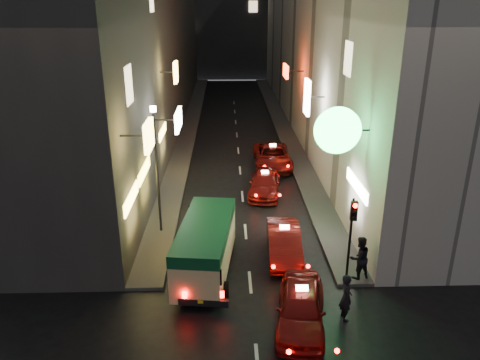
{
  "coord_description": "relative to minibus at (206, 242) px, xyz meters",
  "views": [
    {
      "loc": [
        -0.92,
        -7.88,
        10.82
      ],
      "look_at": [
        -0.28,
        13.0,
        2.77
      ],
      "focal_mm": 35.0,
      "sensor_mm": 36.0,
      "label": 1
    }
  ],
  "objects": [
    {
      "name": "traffic_light",
      "position": [
        5.82,
        -0.73,
        1.2
      ],
      "size": [
        0.26,
        0.43,
        3.5
      ],
      "color": "black",
      "rests_on": "sidewalk_right"
    },
    {
      "name": "lamp_post",
      "position": [
        -2.38,
        3.79,
        2.24
      ],
      "size": [
        0.28,
        0.28,
        6.22
      ],
      "color": "black",
      "rests_on": "sidewalk_left"
    },
    {
      "name": "sidewalk_left",
      "position": [
        -2.43,
        24.79,
        -1.41
      ],
      "size": [
        1.5,
        52.0,
        0.15
      ],
      "primitive_type": "cube",
      "color": "#42403E",
      "rests_on": "ground"
    },
    {
      "name": "minibus",
      "position": [
        0.0,
        0.0,
        0.0
      ],
      "size": [
        2.56,
        5.68,
        2.35
      ],
      "color": "beige",
      "rests_on": "ground"
    },
    {
      "name": "taxi_far",
      "position": [
        4.09,
        13.53,
        -0.63
      ],
      "size": [
        2.21,
        5.39,
        1.88
      ],
      "color": "maroon",
      "rests_on": "ground"
    },
    {
      "name": "building_right",
      "position": [
        9.81,
        24.79,
        7.51
      ],
      "size": [
        8.31,
        52.0,
        18.0
      ],
      "color": "#BAB5AB",
      "rests_on": "ground"
    },
    {
      "name": "sidewalk_right",
      "position": [
        6.07,
        24.79,
        -1.41
      ],
      "size": [
        1.5,
        52.0,
        0.15
      ],
      "primitive_type": "cube",
      "color": "#42403E",
      "rests_on": "ground"
    },
    {
      "name": "taxi_near",
      "position": [
        3.47,
        -3.42,
        -0.65
      ],
      "size": [
        3.0,
        5.51,
        1.83
      ],
      "color": "maroon",
      "rests_on": "ground"
    },
    {
      "name": "taxi_third",
      "position": [
        3.16,
        8.73,
        -0.74
      ],
      "size": [
        2.54,
        4.87,
        1.65
      ],
      "color": "maroon",
      "rests_on": "ground"
    },
    {
      "name": "pedestrian_crossing",
      "position": [
        5.12,
        -3.15,
        -0.45
      ],
      "size": [
        0.5,
        0.72,
        2.06
      ],
      "primitive_type": "imported",
      "rotation": [
        0.0,
        0.0,
        1.67
      ],
      "color": "black",
      "rests_on": "ground"
    },
    {
      "name": "pedestrian_sidewalk",
      "position": [
        6.25,
        -0.71,
        -0.29
      ],
      "size": [
        0.9,
        0.71,
        2.09
      ],
      "primitive_type": "imported",
      "rotation": [
        0.0,
        0.0,
        3.45
      ],
      "color": "black",
      "rests_on": "sidewalk_right"
    },
    {
      "name": "building_left",
      "position": [
        -6.18,
        24.79,
        7.51
      ],
      "size": [
        7.63,
        52.0,
        18.0
      ],
      "color": "#393734",
      "rests_on": "ground"
    },
    {
      "name": "taxi_second",
      "position": [
        3.44,
        1.38,
        -0.69
      ],
      "size": [
        2.25,
        5.05,
        1.75
      ],
      "color": "maroon",
      "rests_on": "ground"
    }
  ]
}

